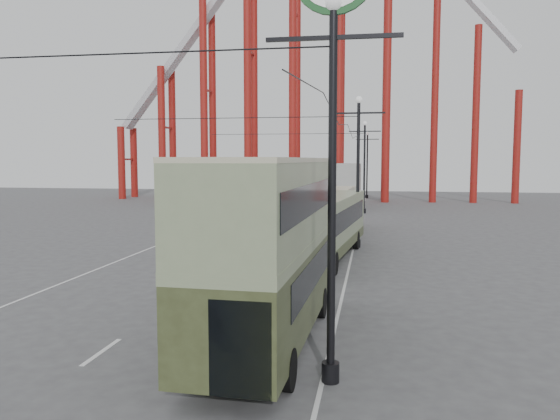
% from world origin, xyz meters
% --- Properties ---
extents(ground, '(160.00, 160.00, 0.00)m').
position_xyz_m(ground, '(0.00, 0.00, 0.00)').
color(ground, '#49484B').
rests_on(ground, ground).
extents(road_markings, '(12.52, 120.00, 0.01)m').
position_xyz_m(road_markings, '(-0.86, 19.70, 0.01)').
color(road_markings, silver).
rests_on(road_markings, ground).
extents(lamp_post_near, '(3.20, 0.44, 10.80)m').
position_xyz_m(lamp_post_near, '(5.60, -3.00, 7.86)').
color(lamp_post_near, black).
rests_on(lamp_post_near, ground).
extents(lamp_post_mid, '(3.20, 0.44, 9.32)m').
position_xyz_m(lamp_post_mid, '(5.60, 18.00, 4.68)').
color(lamp_post_mid, black).
rests_on(lamp_post_mid, ground).
extents(lamp_post_far, '(3.20, 0.44, 9.32)m').
position_xyz_m(lamp_post_far, '(5.60, 40.00, 4.68)').
color(lamp_post_far, black).
rests_on(lamp_post_far, ground).
extents(lamp_post_distant, '(3.20, 0.44, 9.32)m').
position_xyz_m(lamp_post_distant, '(5.60, 62.00, 4.68)').
color(lamp_post_distant, black).
rests_on(lamp_post_distant, ground).
extents(roller_coaster, '(52.95, 5.00, 55.48)m').
position_xyz_m(roller_coaster, '(-2.49, 56.89, 22.92)').
color(roller_coaster, maroon).
rests_on(roller_coaster, ground).
extents(fairground_shed, '(22.00, 10.00, 5.00)m').
position_xyz_m(fairground_shed, '(-6.00, 47.00, 2.50)').
color(fairground_shed, '#9B9B96').
rests_on(fairground_shed, ground).
extents(double_decker_bus, '(2.92, 10.36, 5.52)m').
position_xyz_m(double_decker_bus, '(3.59, -0.36, 3.09)').
color(double_decker_bus, '#353A1F').
rests_on(double_decker_bus, ground).
extents(single_decker_green, '(4.07, 12.50, 3.47)m').
position_xyz_m(single_decker_green, '(3.93, 13.76, 1.96)').
color(single_decker_green, gray).
rests_on(single_decker_green, ground).
extents(single_decker_cream, '(3.32, 10.69, 3.28)m').
position_xyz_m(single_decker_cream, '(3.44, 24.35, 1.85)').
color(single_decker_cream, '#BFBA9A').
rests_on(single_decker_cream, ground).
extents(pedestrian, '(0.73, 0.71, 1.70)m').
position_xyz_m(pedestrian, '(0.65, 10.06, 0.85)').
color(pedestrian, black).
rests_on(pedestrian, ground).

